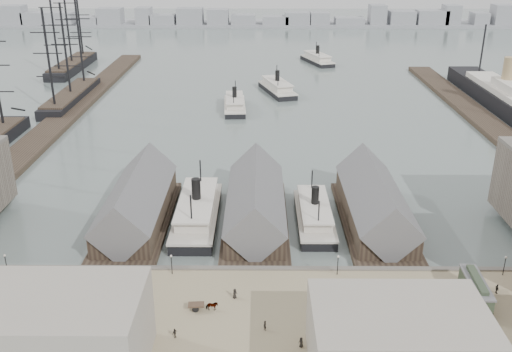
{
  "coord_description": "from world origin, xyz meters",
  "views": [
    {
      "loc": [
        0.87,
        -95.83,
        58.04
      ],
      "look_at": [
        0.0,
        30.0,
        6.0
      ],
      "focal_mm": 40.0,
      "sensor_mm": 36.0,
      "label": 1
    }
  ],
  "objects_px": {
    "horse_cart_center": "(207,306)",
    "tram": "(475,291)",
    "ocean_steamer": "(505,97)",
    "horse_cart_right": "(375,335)",
    "ferry_docked_west": "(197,211)"
  },
  "relations": [
    {
      "from": "horse_cart_center",
      "to": "tram",
      "type": "bearing_deg",
      "value": -89.56
    },
    {
      "from": "tram",
      "to": "ocean_steamer",
      "type": "bearing_deg",
      "value": 69.39
    },
    {
      "from": "horse_cart_center",
      "to": "horse_cart_right",
      "type": "height_order",
      "value": "horse_cart_center"
    },
    {
      "from": "ferry_docked_west",
      "to": "ocean_steamer",
      "type": "height_order",
      "value": "ocean_steamer"
    },
    {
      "from": "ferry_docked_west",
      "to": "ocean_steamer",
      "type": "bearing_deg",
      "value": 41.83
    },
    {
      "from": "ocean_steamer",
      "to": "horse_cart_center",
      "type": "distance_m",
      "value": 163.65
    },
    {
      "from": "ferry_docked_west",
      "to": "horse_cart_right",
      "type": "bearing_deg",
      "value": -53.97
    },
    {
      "from": "ocean_steamer",
      "to": "horse_cart_center",
      "type": "xyz_separation_m",
      "value": [
        -99.62,
        -129.83,
        -1.25
      ]
    },
    {
      "from": "horse_cart_center",
      "to": "horse_cart_right",
      "type": "bearing_deg",
      "value": -108.77
    },
    {
      "from": "horse_cart_center",
      "to": "ferry_docked_west",
      "type": "bearing_deg",
      "value": 5.35
    },
    {
      "from": "ocean_steamer",
      "to": "tram",
      "type": "bearing_deg",
      "value": -113.45
    },
    {
      "from": "ferry_docked_west",
      "to": "horse_cart_center",
      "type": "bearing_deg",
      "value": -81.47
    },
    {
      "from": "ferry_docked_west",
      "to": "horse_cart_center",
      "type": "distance_m",
      "value": 36.26
    },
    {
      "from": "tram",
      "to": "horse_cart_right",
      "type": "bearing_deg",
      "value": -148.67
    },
    {
      "from": "ocean_steamer",
      "to": "tram",
      "type": "relative_size",
      "value": 8.46
    }
  ]
}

